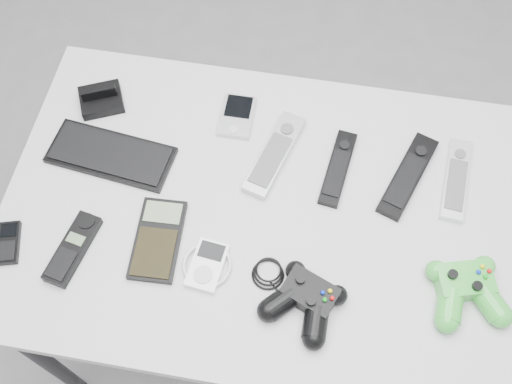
% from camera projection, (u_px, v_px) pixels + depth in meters
% --- Properties ---
extents(floor, '(3.50, 3.50, 0.00)m').
position_uv_depth(floor, '(233.00, 325.00, 1.92)').
color(floor, slate).
rests_on(floor, ground).
extents(desk, '(1.14, 0.73, 0.76)m').
position_uv_depth(desk, '(270.00, 224.00, 1.32)').
color(desk, '#A7A7A9').
rests_on(desk, floor).
extents(pda_keyboard, '(0.29, 0.15, 0.02)m').
position_uv_depth(pda_keyboard, '(111.00, 155.00, 1.32)').
color(pda_keyboard, black).
rests_on(pda_keyboard, desk).
extents(dock_bracket, '(0.12, 0.12, 0.05)m').
position_uv_depth(dock_bracket, '(100.00, 96.00, 1.37)').
color(dock_bracket, black).
rests_on(dock_bracket, desk).
extents(pda, '(0.07, 0.11, 0.02)m').
position_uv_depth(pda, '(237.00, 116.00, 1.37)').
color(pda, '#AFB0B7').
rests_on(pda, desk).
extents(remote_silver_a, '(0.11, 0.23, 0.02)m').
position_uv_depth(remote_silver_a, '(274.00, 154.00, 1.32)').
color(remote_silver_a, '#AFB0B7').
rests_on(remote_silver_a, desk).
extents(remote_black_a, '(0.07, 0.19, 0.02)m').
position_uv_depth(remote_black_a, '(338.00, 168.00, 1.30)').
color(remote_black_a, black).
rests_on(remote_black_a, desk).
extents(remote_black_b, '(0.13, 0.22, 0.02)m').
position_uv_depth(remote_black_b, '(408.00, 175.00, 1.29)').
color(remote_black_b, black).
rests_on(remote_black_b, desk).
extents(remote_silver_b, '(0.07, 0.21, 0.02)m').
position_uv_depth(remote_silver_b, '(456.00, 179.00, 1.29)').
color(remote_silver_b, silver).
rests_on(remote_silver_b, desk).
extents(mobile_phone, '(0.07, 0.10, 0.02)m').
position_uv_depth(mobile_phone, '(9.00, 243.00, 1.22)').
color(mobile_phone, black).
rests_on(mobile_phone, desk).
extents(cordless_handset, '(0.08, 0.17, 0.02)m').
position_uv_depth(cordless_handset, '(73.00, 249.00, 1.21)').
color(cordless_handset, black).
rests_on(cordless_handset, desk).
extents(calculator, '(0.10, 0.19, 0.02)m').
position_uv_depth(calculator, '(158.00, 239.00, 1.22)').
color(calculator, black).
rests_on(calculator, desk).
extents(mp3_player, '(0.11, 0.12, 0.02)m').
position_uv_depth(mp3_player, '(207.00, 265.00, 1.19)').
color(mp3_player, white).
rests_on(mp3_player, desk).
extents(controller_black, '(0.28, 0.24, 0.05)m').
position_uv_depth(controller_black, '(306.00, 299.00, 1.15)').
color(controller_black, black).
rests_on(controller_black, desk).
extents(controller_green, '(0.19, 0.19, 0.05)m').
position_uv_depth(controller_green, '(467.00, 288.00, 1.16)').
color(controller_green, '#258825').
rests_on(controller_green, desk).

